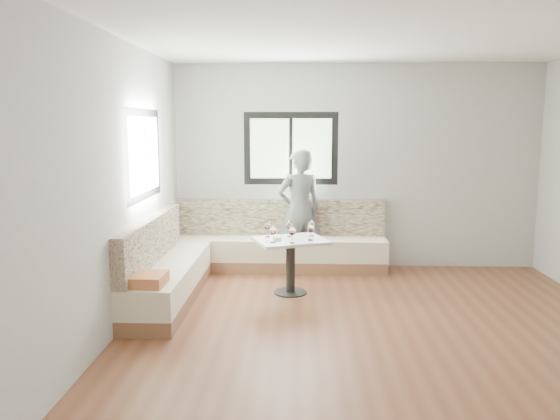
# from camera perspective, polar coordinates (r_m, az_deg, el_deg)

# --- Properties ---
(room) EXTENTS (5.01, 5.01, 2.81)m
(room) POSITION_cam_1_polar(r_m,az_deg,el_deg) (5.22, 9.68, 2.60)
(room) COLOR brown
(room) RESTS_ON ground
(banquette) EXTENTS (2.90, 2.80, 0.95)m
(banquette) POSITION_cam_1_polar(r_m,az_deg,el_deg) (6.94, -4.74, -4.83)
(banquette) COLOR brown
(banquette) RESTS_ON ground
(table) EXTENTS (0.96, 0.86, 0.65)m
(table) POSITION_cam_1_polar(r_m,az_deg,el_deg) (6.41, 1.11, -4.48)
(table) COLOR black
(table) RESTS_ON ground
(person) EXTENTS (0.70, 0.57, 1.66)m
(person) POSITION_cam_1_polar(r_m,az_deg,el_deg) (7.34, 2.04, -0.07)
(person) COLOR slate
(person) RESTS_ON ground
(olive_ramekin) EXTENTS (0.10, 0.10, 0.04)m
(olive_ramekin) POSITION_cam_1_polar(r_m,az_deg,el_deg) (6.30, -0.30, -2.99)
(olive_ramekin) COLOR white
(olive_ramekin) RESTS_ON table
(wine_glass_a) EXTENTS (0.08, 0.08, 0.19)m
(wine_glass_a) POSITION_cam_1_polar(r_m,az_deg,el_deg) (6.15, -0.74, -2.23)
(wine_glass_a) COLOR white
(wine_glass_a) RESTS_ON table
(wine_glass_b) EXTENTS (0.08, 0.08, 0.19)m
(wine_glass_b) POSITION_cam_1_polar(r_m,az_deg,el_deg) (6.13, 1.28, -2.28)
(wine_glass_b) COLOR white
(wine_glass_b) RESTS_ON table
(wine_glass_c) EXTENTS (0.08, 0.08, 0.19)m
(wine_glass_c) POSITION_cam_1_polar(r_m,az_deg,el_deg) (6.30, 3.22, -1.99)
(wine_glass_c) COLOR white
(wine_glass_c) RESTS_ON table
(wine_glass_d) EXTENTS (0.08, 0.08, 0.19)m
(wine_glass_d) POSITION_cam_1_polar(r_m,az_deg,el_deg) (6.49, 1.02, -1.65)
(wine_glass_d) COLOR white
(wine_glass_d) RESTS_ON table
(wine_glass_e) EXTENTS (0.08, 0.08, 0.19)m
(wine_glass_e) POSITION_cam_1_polar(r_m,az_deg,el_deg) (6.53, 3.29, -1.60)
(wine_glass_e) COLOR white
(wine_glass_e) RESTS_ON table
(wine_glass_f) EXTENTS (0.08, 0.08, 0.19)m
(wine_glass_f) POSITION_cam_1_polar(r_m,az_deg,el_deg) (6.46, -1.33, -1.69)
(wine_glass_f) COLOR white
(wine_glass_f) RESTS_ON table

